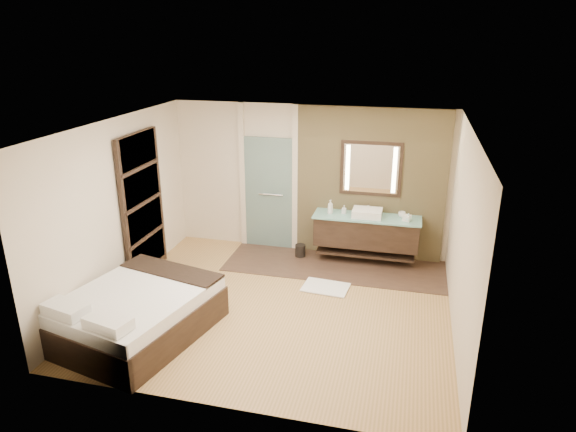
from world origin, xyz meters
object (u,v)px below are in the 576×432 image
(vanity, at_px, (366,231))
(mirror_unit, at_px, (371,169))
(waste_bin, at_px, (300,251))
(bed, at_px, (136,313))

(vanity, bearing_deg, mirror_unit, 90.00)
(vanity, distance_m, mirror_unit, 1.10)
(vanity, distance_m, waste_bin, 1.26)
(mirror_unit, xyz_separation_m, waste_bin, (-1.17, -0.31, -1.53))
(vanity, height_order, mirror_unit, mirror_unit)
(mirror_unit, height_order, bed, mirror_unit)
(vanity, height_order, waste_bin, vanity)
(mirror_unit, distance_m, waste_bin, 1.95)
(vanity, bearing_deg, bed, -131.82)
(vanity, distance_m, bed, 4.14)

